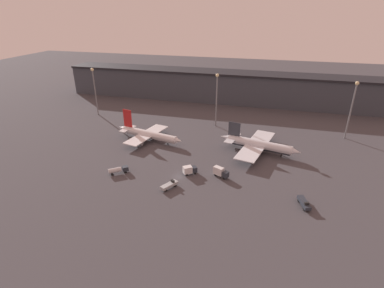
{
  "coord_description": "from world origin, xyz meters",
  "views": [
    {
      "loc": [
        31.47,
        -95.89,
        60.48
      ],
      "look_at": [
        0.56,
        18.27,
        6.0
      ],
      "focal_mm": 28.0,
      "sensor_mm": 36.0,
      "label": 1
    }
  ],
  "objects_px": {
    "service_vehicle_1": "(189,170)",
    "airplane_0": "(148,134)",
    "airplane_1": "(258,145)",
    "service_vehicle_4": "(118,170)",
    "service_vehicle_3": "(220,172)",
    "service_vehicle_2": "(169,185)",
    "service_vehicle_0": "(304,203)"
  },
  "relations": [
    {
      "from": "service_vehicle_1",
      "to": "airplane_0",
      "type": "bearing_deg",
      "value": 99.29
    },
    {
      "from": "airplane_1",
      "to": "service_vehicle_4",
      "type": "distance_m",
      "value": 62.35
    },
    {
      "from": "service_vehicle_4",
      "to": "service_vehicle_3",
      "type": "bearing_deg",
      "value": -26.29
    },
    {
      "from": "service_vehicle_4",
      "to": "service_vehicle_2",
      "type": "bearing_deg",
      "value": -49.5
    },
    {
      "from": "airplane_0",
      "to": "airplane_1",
      "type": "xyz_separation_m",
      "value": [
        53.1,
        0.81,
        0.41
      ]
    },
    {
      "from": "airplane_1",
      "to": "service_vehicle_0",
      "type": "height_order",
      "value": "airplane_1"
    },
    {
      "from": "service_vehicle_0",
      "to": "service_vehicle_2",
      "type": "relative_size",
      "value": 1.06
    },
    {
      "from": "airplane_0",
      "to": "service_vehicle_0",
      "type": "distance_m",
      "value": 79.76
    },
    {
      "from": "service_vehicle_0",
      "to": "service_vehicle_3",
      "type": "xyz_separation_m",
      "value": [
        -30.17,
        11.38,
        0.84
      ]
    },
    {
      "from": "airplane_0",
      "to": "service_vehicle_3",
      "type": "bearing_deg",
      "value": -19.43
    },
    {
      "from": "service_vehicle_0",
      "to": "airplane_1",
      "type": "bearing_deg",
      "value": -172.7
    },
    {
      "from": "service_vehicle_0",
      "to": "service_vehicle_3",
      "type": "bearing_deg",
      "value": -128.58
    },
    {
      "from": "service_vehicle_1",
      "to": "service_vehicle_3",
      "type": "relative_size",
      "value": 0.88
    },
    {
      "from": "service_vehicle_1",
      "to": "service_vehicle_4",
      "type": "distance_m",
      "value": 28.25
    },
    {
      "from": "airplane_1",
      "to": "service_vehicle_4",
      "type": "relative_size",
      "value": 5.02
    },
    {
      "from": "airplane_0",
      "to": "service_vehicle_3",
      "type": "distance_m",
      "value": 47.88
    },
    {
      "from": "service_vehicle_0",
      "to": "service_vehicle_1",
      "type": "xyz_separation_m",
      "value": [
        -42.39,
        10.22,
        0.65
      ]
    },
    {
      "from": "airplane_1",
      "to": "airplane_0",
      "type": "bearing_deg",
      "value": -166.58
    },
    {
      "from": "service_vehicle_4",
      "to": "service_vehicle_1",
      "type": "bearing_deg",
      "value": -23.69
    },
    {
      "from": "service_vehicle_0",
      "to": "service_vehicle_3",
      "type": "relative_size",
      "value": 1.17
    },
    {
      "from": "service_vehicle_2",
      "to": "service_vehicle_3",
      "type": "distance_m",
      "value": 20.96
    },
    {
      "from": "service_vehicle_0",
      "to": "service_vehicle_3",
      "type": "distance_m",
      "value": 32.26
    },
    {
      "from": "service_vehicle_0",
      "to": "service_vehicle_1",
      "type": "height_order",
      "value": "service_vehicle_1"
    },
    {
      "from": "service_vehicle_1",
      "to": "service_vehicle_2",
      "type": "xyz_separation_m",
      "value": [
        -4.34,
        -11.66,
        -0.66
      ]
    },
    {
      "from": "airplane_0",
      "to": "service_vehicle_3",
      "type": "relative_size",
      "value": 5.67
    },
    {
      "from": "airplane_0",
      "to": "service_vehicle_0",
      "type": "xyz_separation_m",
      "value": [
        70.78,
        -36.73,
        -1.91
      ]
    },
    {
      "from": "service_vehicle_1",
      "to": "service_vehicle_2",
      "type": "relative_size",
      "value": 0.8
    },
    {
      "from": "service_vehicle_3",
      "to": "service_vehicle_0",
      "type": "bearing_deg",
      "value": 4.34
    },
    {
      "from": "service_vehicle_0",
      "to": "service_vehicle_1",
      "type": "bearing_deg",
      "value": -121.46
    },
    {
      "from": "airplane_0",
      "to": "service_vehicle_1",
      "type": "bearing_deg",
      "value": -30.49
    },
    {
      "from": "service_vehicle_3",
      "to": "service_vehicle_4",
      "type": "height_order",
      "value": "service_vehicle_3"
    },
    {
      "from": "airplane_0",
      "to": "service_vehicle_3",
      "type": "height_order",
      "value": "airplane_0"
    }
  ]
}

